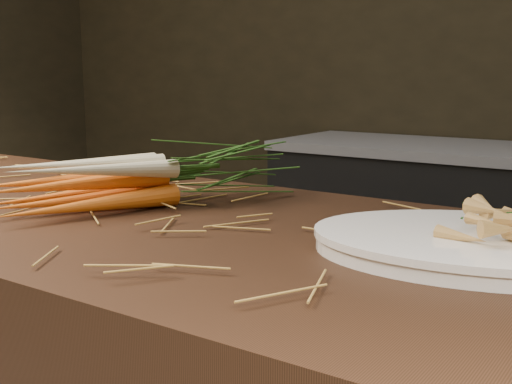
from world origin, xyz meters
TOP-DOWN VIEW (x-y plane):
  - back_counter at (0.30, 2.18)m, footprint 1.82×0.62m
  - straw_bedding at (0.00, 0.30)m, footprint 1.40×0.60m
  - root_veg_bunch at (0.15, 0.40)m, footprint 0.38×0.59m
  - serving_platter at (0.74, 0.36)m, footprint 0.52×0.42m
  - roasted_veg_heap at (0.74, 0.36)m, footprint 0.26×0.22m

SIDE VIEW (x-z plane):
  - back_counter at x=0.30m, z-range 0.00..0.84m
  - straw_bedding at x=0.00m, z-range 0.90..0.92m
  - serving_platter at x=0.74m, z-range 0.90..0.92m
  - roasted_veg_heap at x=0.74m, z-range 0.92..0.97m
  - root_veg_bunch at x=0.15m, z-range 0.90..1.01m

